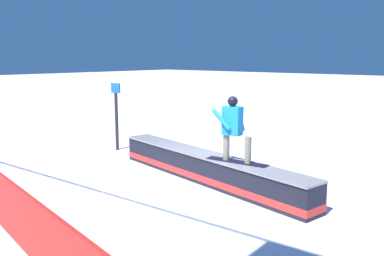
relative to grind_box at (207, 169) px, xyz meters
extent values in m
plane|color=white|center=(0.00, 0.00, -0.30)|extent=(120.00, 120.00, 0.00)
cube|color=black|center=(0.00, 0.00, 0.01)|extent=(6.05, 1.62, 0.63)
cube|color=red|center=(0.00, 0.00, -0.15)|extent=(6.06, 1.63, 0.15)
cube|color=gray|center=(0.00, 0.00, 0.34)|extent=(6.06, 1.68, 0.04)
cube|color=black|center=(-0.96, 0.17, 0.37)|extent=(1.44, 0.43, 0.01)
cylinder|color=gray|center=(-0.70, 0.20, 0.66)|extent=(0.16, 0.16, 0.57)
cylinder|color=gray|center=(-1.22, 0.14, 0.66)|extent=(0.16, 0.16, 0.57)
cube|color=#1C93D4|center=(-0.84, 0.18, 1.26)|extent=(0.43, 0.28, 0.61)
sphere|color=black|center=(-0.84, 0.18, 1.67)|extent=(0.22, 0.22, 0.22)
cylinder|color=#1C93D4|center=(-0.68, 0.37, 1.29)|extent=(0.46, 0.14, 0.45)
cylinder|color=#1C93D4|center=(-0.92, 0.01, 1.29)|extent=(0.25, 0.12, 0.55)
cube|color=red|center=(0.00, 4.55, 0.18)|extent=(13.21, 2.34, 0.96)
cylinder|color=#262628|center=(4.28, -0.79, 0.60)|extent=(0.10, 0.10, 1.80)
cube|color=blue|center=(4.28, -0.79, 1.65)|extent=(0.40, 0.04, 0.30)
camera|label=1|loc=(-5.98, 7.41, 2.61)|focal=39.10mm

